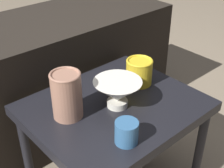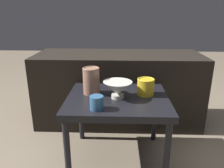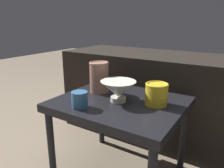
{
  "view_description": "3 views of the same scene",
  "coord_description": "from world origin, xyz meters",
  "px_view_note": "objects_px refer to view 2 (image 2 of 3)",
  "views": [
    {
      "loc": [
        -0.64,
        -0.7,
        1.11
      ],
      "look_at": [
        -0.01,
        0.01,
        0.53
      ],
      "focal_mm": 50.0,
      "sensor_mm": 36.0,
      "label": 1
    },
    {
      "loc": [
        0.01,
        -1.24,
        0.95
      ],
      "look_at": [
        -0.03,
        -0.03,
        0.53
      ],
      "focal_mm": 35.0,
      "sensor_mm": 36.0,
      "label": 2
    },
    {
      "loc": [
        0.52,
        -0.89,
        0.83
      ],
      "look_at": [
        -0.03,
        -0.03,
        0.53
      ],
      "focal_mm": 35.0,
      "sensor_mm": 36.0,
      "label": 3
    }
  ],
  "objects_px": {
    "vase_textured_left": "(91,80)",
    "vase_colorful_right": "(146,86)",
    "bowl": "(118,88)",
    "cup": "(97,103)"
  },
  "relations": [
    {
      "from": "vase_textured_left",
      "to": "cup",
      "type": "xyz_separation_m",
      "value": [
        0.06,
        -0.23,
        -0.05
      ]
    },
    {
      "from": "bowl",
      "to": "vase_textured_left",
      "type": "bearing_deg",
      "value": 157.06
    },
    {
      "from": "bowl",
      "to": "vase_textured_left",
      "type": "relative_size",
      "value": 1.03
    },
    {
      "from": "bowl",
      "to": "cup",
      "type": "xyz_separation_m",
      "value": [
        -0.11,
        -0.16,
        -0.02
      ]
    },
    {
      "from": "vase_textured_left",
      "to": "vase_colorful_right",
      "type": "bearing_deg",
      "value": -1.96
    },
    {
      "from": "vase_textured_left",
      "to": "vase_colorful_right",
      "type": "distance_m",
      "value": 0.34
    },
    {
      "from": "vase_colorful_right",
      "to": "bowl",
      "type": "bearing_deg",
      "value": -160.55
    },
    {
      "from": "vase_textured_left",
      "to": "vase_colorful_right",
      "type": "height_order",
      "value": "vase_textured_left"
    },
    {
      "from": "bowl",
      "to": "vase_colorful_right",
      "type": "height_order",
      "value": "vase_colorful_right"
    },
    {
      "from": "vase_colorful_right",
      "to": "cup",
      "type": "height_order",
      "value": "vase_colorful_right"
    }
  ]
}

